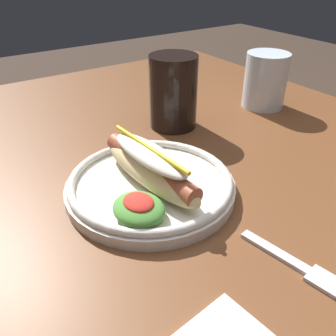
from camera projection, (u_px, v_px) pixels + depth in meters
dining_table at (213, 241)px, 0.56m from camera, size 1.32×0.96×0.74m
hot_dog_plate at (150, 181)px, 0.50m from camera, size 0.24×0.24×0.08m
fork at (297, 265)px, 0.39m from camera, size 0.12×0.04×0.00m
water_cup at (265, 80)px, 0.76m from camera, size 0.09×0.09×0.11m
extra_cup at (173, 92)px, 0.67m from camera, size 0.09×0.09×0.14m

